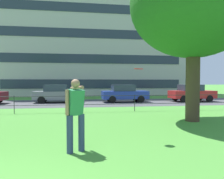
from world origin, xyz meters
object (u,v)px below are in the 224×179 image
Objects in this scene: frisbee at (139,69)px; apartment_building_background at (91,32)px; car_grey_far_right at (57,94)px; car_blue_left at (124,93)px; person_thrower at (75,113)px; car_red_center at (192,93)px.

frisbee is 28.73m from apartment_building_background.
car_blue_left is at bearing -4.00° from car_grey_far_right.
person_thrower is 0.45× the size of car_grey_far_right.
apartment_building_background is at bearing 75.82° from car_grey_far_right.
frisbee is at bearing -99.60° from car_blue_left.
car_blue_left is (2.12, 12.54, -1.38)m from frisbee.
car_grey_far_right is 0.15× the size of apartment_building_background.
car_blue_left is at bearing 73.48° from person_thrower.
frisbee is 0.09× the size of car_red_center.
car_blue_left is at bearing 80.40° from frisbee.
car_blue_left is (5.83, -0.41, 0.00)m from car_grey_far_right.
car_blue_left is (4.00, 13.47, -0.21)m from person_thrower.
car_blue_left is at bearing -82.22° from apartment_building_background.
car_grey_far_right is 17.59m from apartment_building_background.
frisbee is at bearing -90.08° from apartment_building_background.
car_red_center is (12.08, -0.58, 0.00)m from car_grey_far_right.
apartment_building_background is at bearing 89.92° from frisbee.
apartment_building_background reaches higher than person_thrower.
apartment_building_background is (0.04, 27.78, 7.32)m from frisbee.
frisbee is (1.87, 0.93, 1.16)m from person_thrower.
apartment_building_background is at bearing 86.19° from person_thrower.
person_thrower is 14.06m from car_blue_left.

